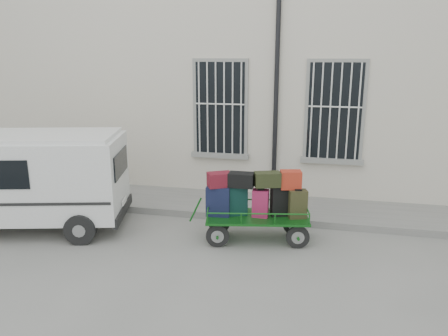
% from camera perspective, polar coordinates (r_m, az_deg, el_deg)
% --- Properties ---
extents(ground, '(80.00, 80.00, 0.00)m').
position_cam_1_polar(ground, '(8.40, -2.38, -10.17)').
color(ground, slate).
rests_on(ground, ground).
extents(building, '(24.00, 5.15, 6.00)m').
position_cam_1_polar(building, '(13.03, 3.82, 12.30)').
color(building, beige).
rests_on(building, ground).
extents(sidewalk, '(24.00, 1.70, 0.15)m').
position_cam_1_polar(sidewalk, '(10.36, 0.74, -4.80)').
color(sidewalk, slate).
rests_on(sidewalk, ground).
extents(luggage_cart, '(2.33, 1.22, 1.40)m').
position_cam_1_polar(luggage_cart, '(8.39, 4.06, -4.40)').
color(luggage_cart, black).
rests_on(luggage_cart, ground).
extents(van, '(4.24, 2.58, 2.00)m').
position_cam_1_polar(van, '(9.71, -24.61, -0.90)').
color(van, silver).
rests_on(van, ground).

